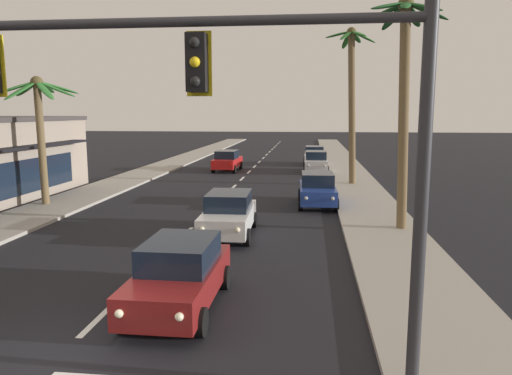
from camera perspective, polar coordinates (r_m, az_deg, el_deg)
The scene contains 14 objects.
ground_plane at distance 10.60m, azimuth -22.72°, elevation -18.44°, with size 220.00×220.00×0.00m, color black.
sidewalk_right at distance 28.70m, azimuth 12.25°, elevation -0.67°, with size 3.20×110.00×0.14m, color #9E998E.
sidewalk_left at distance 31.21m, azimuth -17.55°, elevation -0.12°, with size 3.20×110.00×0.14m, color #9E998E.
lane_markings at distance 29.66m, azimuth -2.23°, elevation -0.30°, with size 4.28×89.79×0.01m.
traffic_signal_mast at distance 7.97m, azimuth -6.39°, elevation 10.11°, with size 11.27×0.40×6.75m.
sedan_lead_at_stop_bar at distance 12.04m, azimuth -9.07°, elevation -10.10°, with size 1.97×4.46×1.68m.
sedan_third_in_queue at distance 18.71m, azimuth -3.26°, elevation -3.12°, with size 2.03×4.48×1.68m.
sedan_oncoming_far at distance 39.32m, azimuth -3.42°, elevation 3.22°, with size 2.07×4.50×1.68m.
sedan_parked_nearest_kerb at distance 44.35m, azimuth 6.94°, elevation 3.81°, with size 1.95×4.45×1.68m.
sedan_parked_mid_kerb at distance 38.78m, azimuth 7.11°, elevation 3.08°, with size 1.98×4.46×1.68m.
sedan_parked_far_kerb at distance 24.86m, azimuth 7.29°, elevation -0.18°, with size 2.04×4.49×1.68m.
palm_left_second at distance 26.40m, azimuth -24.28°, elevation 7.96°, with size 3.81×3.86×6.51m.
palm_right_second at distance 19.80m, azimuth 17.16°, elevation 12.23°, with size 3.12×3.15×9.07m.
palm_right_third at distance 31.88m, azimuth 11.29°, elevation 11.49°, with size 3.21×3.06×10.03m.
Camera 1 is at (4.82, -8.16, 4.75)m, focal length 33.73 mm.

